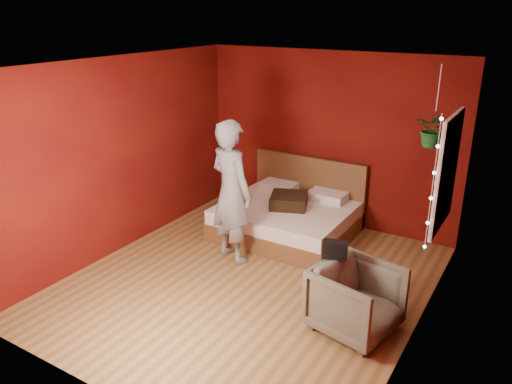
% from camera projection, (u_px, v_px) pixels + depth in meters
% --- Properties ---
extents(floor, '(4.50, 4.50, 0.00)m').
position_uv_depth(floor, '(249.00, 281.00, 6.13)').
color(floor, '#99683D').
rests_on(floor, ground).
extents(room_walls, '(4.04, 4.54, 2.62)m').
position_uv_depth(room_walls, '(248.00, 150.00, 5.54)').
color(room_walls, '#68150A').
rests_on(room_walls, ground).
extents(window, '(0.05, 0.97, 1.27)m').
position_uv_depth(window, '(447.00, 172.00, 5.37)').
color(window, white).
rests_on(window, room_walls).
extents(fairy_lights, '(0.04, 0.04, 1.45)m').
position_uv_depth(fairy_lights, '(433.00, 186.00, 4.96)').
color(fairy_lights, silver).
rests_on(fairy_lights, room_walls).
extents(bed, '(1.84, 1.56, 1.01)m').
position_uv_depth(bed, '(289.00, 216.00, 7.36)').
color(bed, brown).
rests_on(bed, ground).
extents(person, '(0.80, 0.64, 1.89)m').
position_uv_depth(person, '(231.00, 192.00, 6.38)').
color(person, slate).
rests_on(person, ground).
extents(armchair, '(0.94, 0.93, 0.73)m').
position_uv_depth(armchair, '(356.00, 299.00, 5.10)').
color(armchair, '#686752').
rests_on(armchair, ground).
extents(handbag, '(0.28, 0.19, 0.18)m').
position_uv_depth(handbag, '(335.00, 249.00, 5.15)').
color(handbag, black).
rests_on(handbag, armchair).
extents(throw_pillow, '(0.66, 0.66, 0.18)m').
position_uv_depth(throw_pillow, '(289.00, 201.00, 7.18)').
color(throw_pillow, '#331F11').
rests_on(throw_pillow, bed).
extents(hanging_plant, '(0.41, 0.37, 0.91)m').
position_uv_depth(hanging_plant, '(434.00, 129.00, 5.55)').
color(hanging_plant, silver).
rests_on(hanging_plant, room_walls).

